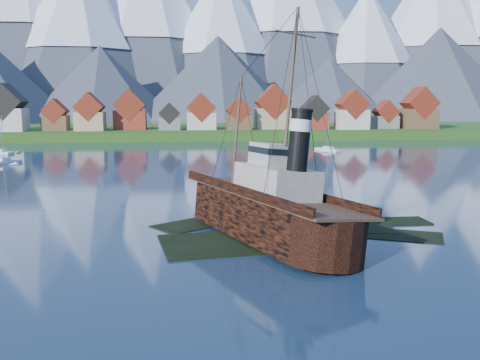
{
  "coord_description": "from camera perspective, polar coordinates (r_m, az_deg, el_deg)",
  "views": [
    {
      "loc": [
        -10.08,
        -52.52,
        13.68
      ],
      "look_at": [
        -3.53,
        6.0,
        5.0
      ],
      "focal_mm": 40.0,
      "sensor_mm": 36.0,
      "label": 1
    }
  ],
  "objects": [
    {
      "name": "town",
      "position": [
        206.05,
        -12.9,
        6.87
      ],
      "size": [
        250.96,
        16.69,
        17.3
      ],
      "color": "maroon",
      "rests_on": "ground"
    },
    {
      "name": "shoal",
      "position": [
        57.67,
        5.7,
        -5.73
      ],
      "size": [
        31.71,
        21.24,
        1.14
      ],
      "color": "black",
      "rests_on": "ground"
    },
    {
      "name": "sailboat_e",
      "position": [
        151.34,
        9.37,
        3.17
      ],
      "size": [
        5.93,
        8.99,
        10.35
      ],
      "rotation": [
        0.0,
        0.0,
        0.46
      ],
      "color": "white",
      "rests_on": "ground"
    },
    {
      "name": "sailboat_b",
      "position": [
        129.39,
        -23.82,
        1.72
      ],
      "size": [
        6.33,
        7.17,
        11.13
      ],
      "rotation": [
        0.0,
        0.0,
        -0.68
      ],
      "color": "white",
      "rests_on": "ground"
    },
    {
      "name": "shore_bank",
      "position": [
        223.17,
        -3.8,
        4.85
      ],
      "size": [
        600.0,
        80.0,
        3.2
      ],
      "primitive_type": "cube",
      "color": "#1F4E16",
      "rests_on": "ground"
    },
    {
      "name": "seawall",
      "position": [
        185.3,
        -3.26,
        4.14
      ],
      "size": [
        600.0,
        2.5,
        2.0
      ],
      "primitive_type": "cube",
      "color": "#3F3D38",
      "rests_on": "ground"
    },
    {
      "name": "sailboat_c",
      "position": [
        154.61,
        -24.05,
        2.67
      ],
      "size": [
        7.26,
        6.35,
        9.99
      ],
      "rotation": [
        0.0,
        0.0,
        0.9
      ],
      "color": "white",
      "rests_on": "ground"
    },
    {
      "name": "tugboat_wreck",
      "position": [
        55.17,
        2.34,
        -2.8
      ],
      "size": [
        6.94,
        29.92,
        23.71
      ],
      "rotation": [
        0.0,
        0.09,
        0.36
      ],
      "color": "black",
      "rests_on": "ground"
    },
    {
      "name": "ground",
      "position": [
        55.2,
        4.36,
        -5.99
      ],
      "size": [
        1400.0,
        1400.0,
        0.0
      ],
      "primitive_type": "plane",
      "color": "#192D47",
      "rests_on": "ground"
    },
    {
      "name": "mountains",
      "position": [
        539.2,
        -5.56,
        16.42
      ],
      "size": [
        965.0,
        340.0,
        205.0
      ],
      "color": "#2D333D",
      "rests_on": "ground"
    }
  ]
}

